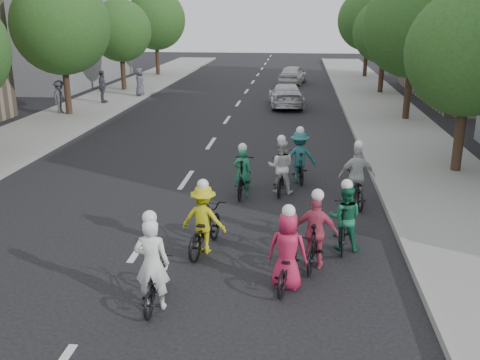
% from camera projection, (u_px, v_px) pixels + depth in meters
% --- Properties ---
extents(ground, '(120.00, 120.00, 0.00)m').
position_uv_depth(ground, '(143.00, 244.00, 12.51)').
color(ground, black).
rests_on(ground, ground).
extents(sidewalk_left, '(4.00, 80.00, 0.15)m').
position_uv_depth(sidewalk_left, '(26.00, 137.00, 22.80)').
color(sidewalk_left, gray).
rests_on(sidewalk_left, ground).
extents(curb_left, '(0.18, 80.00, 0.18)m').
position_uv_depth(curb_left, '(70.00, 138.00, 22.59)').
color(curb_left, '#999993').
rests_on(curb_left, ground).
extents(sidewalk_right, '(4.00, 80.00, 0.15)m').
position_uv_depth(sidewalk_right, '(411.00, 147.00, 21.13)').
color(sidewalk_right, gray).
rests_on(sidewalk_right, ground).
extents(curb_right, '(0.18, 80.00, 0.18)m').
position_uv_depth(curb_right, '(360.00, 145.00, 21.33)').
color(curb_right, '#999993').
rests_on(curb_right, ground).
extents(bldg_sw, '(10.00, 14.00, 8.00)m').
position_uv_depth(bldg_sw, '(36.00, 28.00, 39.50)').
color(bldg_sw, slate).
rests_on(bldg_sw, ground).
extents(tree_l_3, '(4.80, 4.80, 6.93)m').
position_uv_depth(tree_l_3, '(61.00, 26.00, 26.21)').
color(tree_l_3, black).
rests_on(tree_l_3, ground).
extents(tree_l_4, '(4.00, 4.00, 5.97)m').
position_uv_depth(tree_l_4, '(121.00, 31.00, 34.91)').
color(tree_l_4, black).
rests_on(tree_l_4, ground).
extents(tree_l_5, '(4.80, 4.80, 6.93)m').
position_uv_depth(tree_l_5, '(156.00, 20.00, 43.27)').
color(tree_l_5, black).
rests_on(tree_l_5, ground).
extents(tree_r_0, '(4.00, 4.00, 5.97)m').
position_uv_depth(tree_r_0, '(470.00, 53.00, 16.65)').
color(tree_r_0, black).
rests_on(tree_r_0, ground).
extents(tree_r_1, '(4.80, 4.80, 6.93)m').
position_uv_depth(tree_r_1, '(414.00, 26.00, 25.01)').
color(tree_r_1, black).
rests_on(tree_r_1, ground).
extents(tree_r_2, '(4.00, 4.00, 5.97)m').
position_uv_depth(tree_r_2, '(385.00, 31.00, 33.71)').
color(tree_r_2, black).
rests_on(tree_r_2, ground).
extents(tree_r_3, '(4.80, 4.80, 6.93)m').
position_uv_depth(tree_r_3, '(368.00, 20.00, 42.07)').
color(tree_r_3, black).
rests_on(tree_r_3, ground).
extents(cyclist_0, '(0.64, 1.56, 1.89)m').
position_uv_depth(cyclist_0, '(154.00, 275.00, 9.73)').
color(cyclist_0, black).
rests_on(cyclist_0, ground).
extents(cyclist_1, '(0.80, 1.83, 1.67)m').
position_uv_depth(cyclist_1, '(344.00, 222.00, 12.12)').
color(cyclist_1, black).
rests_on(cyclist_1, ground).
extents(cyclist_2, '(1.10, 2.03, 1.72)m').
position_uv_depth(cyclist_2, '(204.00, 225.00, 11.98)').
color(cyclist_2, black).
rests_on(cyclist_2, ground).
extents(cyclist_3, '(1.00, 1.80, 1.75)m').
position_uv_depth(cyclist_3, '(316.00, 238.00, 11.25)').
color(cyclist_3, black).
rests_on(cyclist_3, ground).
extents(cyclist_4, '(0.87, 1.75, 1.74)m').
position_uv_depth(cyclist_4, '(287.00, 258.00, 10.43)').
color(cyclist_4, black).
rests_on(cyclist_4, ground).
extents(cyclist_5, '(0.60, 1.91, 1.60)m').
position_uv_depth(cyclist_5, '(243.00, 175.00, 15.64)').
color(cyclist_5, black).
rests_on(cyclist_5, ground).
extents(cyclist_6, '(0.82, 1.80, 1.77)m').
position_uv_depth(cyclist_6, '(281.00, 172.00, 15.92)').
color(cyclist_6, black).
rests_on(cyclist_6, ground).
extents(cyclist_7, '(1.16, 1.74, 1.81)m').
position_uv_depth(cyclist_7, '(299.00, 161.00, 16.85)').
color(cyclist_7, black).
rests_on(cyclist_7, ground).
extents(cyclist_8, '(1.05, 1.80, 1.87)m').
position_uv_depth(cyclist_8, '(356.00, 183.00, 14.86)').
color(cyclist_8, black).
rests_on(cyclist_8, ground).
extents(follow_car_lead, '(2.22, 4.68, 1.32)m').
position_uv_depth(follow_car_lead, '(286.00, 95.00, 30.26)').
color(follow_car_lead, silver).
rests_on(follow_car_lead, ground).
extents(follow_car_trail, '(2.27, 4.25, 1.38)m').
position_uv_depth(follow_car_trail, '(293.00, 74.00, 39.79)').
color(follow_car_trail, silver).
rests_on(follow_car_trail, ground).
extents(spectator_0, '(0.74, 1.15, 1.68)m').
position_uv_depth(spectator_0, '(60.00, 97.00, 27.48)').
color(spectator_0, '#484954').
rests_on(spectator_0, sidewalk_left).
extents(spectator_1, '(0.55, 1.13, 1.85)m').
position_uv_depth(spectator_1, '(102.00, 86.00, 30.58)').
color(spectator_1, '#4A4955').
rests_on(spectator_1, sidewalk_left).
extents(spectator_2, '(0.62, 0.88, 1.71)m').
position_uv_depth(spectator_2, '(140.00, 82.00, 33.07)').
color(spectator_2, '#51535F').
rests_on(spectator_2, sidewalk_left).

